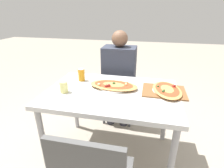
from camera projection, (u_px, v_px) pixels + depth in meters
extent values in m
plane|color=#9E9384|center=(112.00, 153.00, 1.86)|extent=(14.00, 14.00, 0.00)
cube|color=silver|center=(112.00, 93.00, 1.58)|extent=(1.18, 0.80, 0.04)
cylinder|color=#99999E|center=(43.00, 142.00, 1.52)|extent=(0.05, 0.05, 0.69)
cylinder|color=#99999E|center=(171.00, 164.00, 1.31)|extent=(0.05, 0.05, 0.69)
cylinder|color=#99999E|center=(75.00, 103.00, 2.14)|extent=(0.05, 0.05, 0.69)
cylinder|color=#99999E|center=(166.00, 114.00, 1.93)|extent=(0.05, 0.05, 0.69)
cube|color=#4C4C4C|center=(119.00, 89.00, 2.28)|extent=(0.40, 0.40, 0.04)
cube|color=#4C4C4C|center=(122.00, 68.00, 2.36)|extent=(0.38, 0.03, 0.43)
cylinder|color=#38383D|center=(130.00, 113.00, 2.19)|extent=(0.03, 0.03, 0.42)
cylinder|color=#38383D|center=(104.00, 110.00, 2.26)|extent=(0.03, 0.03, 0.42)
cylinder|color=#38383D|center=(133.00, 100.00, 2.50)|extent=(0.03, 0.03, 0.42)
cylinder|color=#38383D|center=(110.00, 98.00, 2.56)|extent=(0.03, 0.03, 0.42)
cylinder|color=#2D2D38|center=(124.00, 109.00, 2.23)|extent=(0.10, 0.10, 0.46)
cylinder|color=#2D2D38|center=(110.00, 108.00, 2.26)|extent=(0.10, 0.10, 0.46)
cube|color=#333847|center=(119.00, 69.00, 2.14)|extent=(0.39, 0.27, 0.54)
sphere|color=brown|center=(120.00, 39.00, 2.00)|extent=(0.19, 0.19, 0.19)
cylinder|color=white|center=(113.00, 87.00, 1.64)|extent=(0.27, 0.27, 0.01)
ellipsoid|color=tan|center=(113.00, 85.00, 1.64)|extent=(0.47, 0.28, 0.02)
ellipsoid|color=#B24223|center=(113.00, 85.00, 1.63)|extent=(0.39, 0.23, 0.01)
sphere|color=beige|center=(99.00, 85.00, 1.61)|extent=(0.03, 0.03, 0.03)
sphere|color=beige|center=(126.00, 84.00, 1.62)|extent=(0.03, 0.03, 0.03)
sphere|color=beige|center=(127.00, 82.00, 1.66)|extent=(0.02, 0.02, 0.02)
sphere|color=maroon|center=(109.00, 86.00, 1.59)|extent=(0.03, 0.03, 0.03)
sphere|color=#335928|center=(114.00, 83.00, 1.64)|extent=(0.03, 0.03, 0.03)
sphere|color=maroon|center=(106.00, 86.00, 1.58)|extent=(0.03, 0.03, 0.03)
cylinder|color=orange|center=(81.00, 75.00, 1.78)|extent=(0.07, 0.07, 0.12)
cylinder|color=silver|center=(81.00, 69.00, 1.76)|extent=(0.06, 0.06, 0.00)
cylinder|color=#E0DB7F|center=(64.00, 87.00, 1.53)|extent=(0.07, 0.07, 0.10)
cube|color=brown|center=(164.00, 91.00, 1.56)|extent=(0.38, 0.29, 0.01)
cylinder|color=white|center=(167.00, 91.00, 1.55)|extent=(0.25, 0.25, 0.01)
ellipsoid|color=tan|center=(167.00, 90.00, 1.55)|extent=(0.30, 0.42, 0.02)
ellipsoid|color=#B24223|center=(167.00, 89.00, 1.54)|extent=(0.25, 0.34, 0.01)
sphere|color=#335928|center=(158.00, 86.00, 1.58)|extent=(0.02, 0.02, 0.02)
sphere|color=#335928|center=(163.00, 91.00, 1.48)|extent=(0.02, 0.02, 0.02)
sphere|color=#335928|center=(164.00, 90.00, 1.50)|extent=(0.02, 0.02, 0.02)
sphere|color=maroon|center=(174.00, 86.00, 1.58)|extent=(0.03, 0.03, 0.03)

